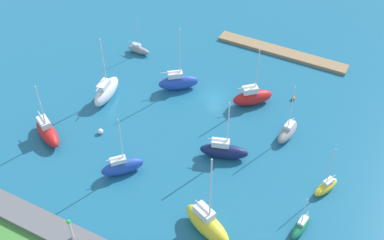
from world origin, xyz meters
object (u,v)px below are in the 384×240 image
at_px(sailboat_navy_west_end, 224,150).
at_px(mooring_buoy_white, 100,131).
at_px(sailboat_white_east_end, 106,91).
at_px(sailboat_gray_lone_north, 139,49).
at_px(sailboat_green_far_south, 301,226).
at_px(sailboat_yellow_far_north, 207,224).
at_px(sailboat_red_outer_mooring, 47,132).
at_px(sailboat_red_near_pier, 252,97).
at_px(sailboat_blue_lone_south, 178,82).
at_px(pier_dock, 281,52).
at_px(sailboat_gray_mid_basin, 288,131).
at_px(sailboat_yellow_by_breakwater, 326,187).
at_px(sailboat_blue_off_beacon, 122,166).
at_px(mooring_buoy_orange, 293,98).
at_px(harbor_beacon, 70,228).

height_order(sailboat_navy_west_end, mooring_buoy_white, sailboat_navy_west_end).
height_order(sailboat_white_east_end, sailboat_gray_lone_north, sailboat_white_east_end).
height_order(sailboat_navy_west_end, sailboat_gray_lone_north, sailboat_navy_west_end).
distance_m(sailboat_green_far_south, sailboat_white_east_end, 40.10).
distance_m(sailboat_yellow_far_north, sailboat_red_outer_mooring, 30.57).
relative_size(sailboat_red_near_pier, sailboat_blue_lone_south, 0.89).
xyz_separation_m(sailboat_navy_west_end, mooring_buoy_white, (19.77, 4.46, -0.94)).
relative_size(pier_dock, sailboat_blue_lone_south, 2.07).
xyz_separation_m(sailboat_yellow_far_north, sailboat_gray_mid_basin, (-3.48, -22.17, -0.65)).
bearing_deg(sailboat_red_outer_mooring, sailboat_blue_lone_south, 87.55).
height_order(sailboat_yellow_far_north, sailboat_red_outer_mooring, sailboat_yellow_far_north).
bearing_deg(sailboat_gray_lone_north, sailboat_yellow_by_breakwater, -22.53).
xyz_separation_m(sailboat_blue_off_beacon, mooring_buoy_white, (7.84, -5.39, -0.94)).
relative_size(sailboat_red_outer_mooring, sailboat_yellow_by_breakwater, 1.24).
relative_size(sailboat_red_outer_mooring, sailboat_blue_lone_south, 0.88).
height_order(sailboat_gray_mid_basin, sailboat_blue_lone_south, sailboat_blue_lone_south).
distance_m(sailboat_yellow_by_breakwater, sailboat_red_near_pier, 21.19).
bearing_deg(sailboat_red_outer_mooring, pier_dock, 86.28).
height_order(sailboat_white_east_end, mooring_buoy_orange, sailboat_white_east_end).
xyz_separation_m(sailboat_gray_mid_basin, sailboat_red_near_pier, (8.12, -4.91, 0.43)).
height_order(harbor_beacon, sailboat_white_east_end, sailboat_white_east_end).
relative_size(pier_dock, mooring_buoy_orange, 38.28).
bearing_deg(sailboat_navy_west_end, sailboat_red_near_pier, 75.46).
bearing_deg(mooring_buoy_orange, sailboat_yellow_by_breakwater, 121.61).
bearing_deg(sailboat_yellow_far_north, sailboat_gray_lone_north, 156.27).
relative_size(sailboat_yellow_far_north, sailboat_gray_mid_basin, 1.38).
relative_size(sailboat_yellow_by_breakwater, mooring_buoy_white, 9.80).
height_order(sailboat_red_near_pier, sailboat_gray_lone_north, sailboat_red_near_pier).
bearing_deg(harbor_beacon, mooring_buoy_white, -64.07).
distance_m(pier_dock, sailboat_blue_lone_south, 22.74).
bearing_deg(mooring_buoy_white, harbor_beacon, 115.93).
xyz_separation_m(sailboat_blue_lone_south, sailboat_gray_lone_north, (12.18, -6.13, -0.69)).
bearing_deg(sailboat_navy_west_end, harbor_beacon, -133.12).
height_order(sailboat_red_outer_mooring, mooring_buoy_orange, sailboat_red_outer_mooring).
relative_size(sailboat_navy_west_end, sailboat_red_near_pier, 0.99).
distance_m(sailboat_yellow_far_north, sailboat_blue_lone_south, 30.54).
height_order(sailboat_red_near_pier, sailboat_blue_lone_south, sailboat_blue_lone_south).
bearing_deg(sailboat_red_outer_mooring, sailboat_yellow_far_north, 20.79).
height_order(sailboat_green_far_south, sailboat_blue_lone_south, sailboat_blue_lone_south).
xyz_separation_m(sailboat_blue_off_beacon, sailboat_navy_west_end, (-11.93, -9.85, -0.00)).
distance_m(pier_dock, mooring_buoy_orange, 14.01).
height_order(sailboat_yellow_far_north, sailboat_white_east_end, sailboat_yellow_far_north).
distance_m(sailboat_white_east_end, mooring_buoy_orange, 32.52).
relative_size(sailboat_yellow_by_breakwater, sailboat_gray_lone_north, 1.17).
xyz_separation_m(sailboat_yellow_far_north, mooring_buoy_orange, (-1.45, -31.33, -1.38)).
height_order(pier_dock, sailboat_gray_mid_basin, sailboat_gray_mid_basin).
bearing_deg(sailboat_gray_lone_north, pier_dock, 26.49).
bearing_deg(sailboat_gray_lone_north, harbor_beacon, -69.71).
bearing_deg(sailboat_red_near_pier, sailboat_green_far_south, -96.41).
relative_size(sailboat_yellow_far_north, sailboat_red_near_pier, 1.31).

